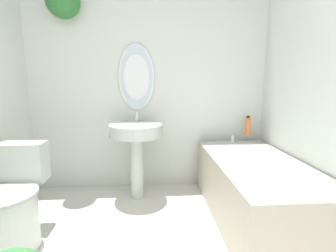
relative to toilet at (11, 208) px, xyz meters
name	(u,v)px	position (x,y,z in m)	size (l,w,h in m)	color
wall_back	(143,76)	(0.94, 1.02, 0.98)	(2.71, 0.33, 2.40)	silver
toilet	(11,208)	(0.00, 0.00, 0.00)	(0.44, 0.59, 0.72)	#B2BCB2
pedestal_sink	(136,140)	(0.88, 0.69, 0.33)	(0.54, 0.54, 0.88)	#B2BCB2
bathtub	(255,189)	(1.93, 0.21, -0.01)	(0.72, 1.48, 0.61)	#B2A893
shampoo_bottle	(248,126)	(2.11, 0.88, 0.43)	(0.06, 0.06, 0.22)	#DB6633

